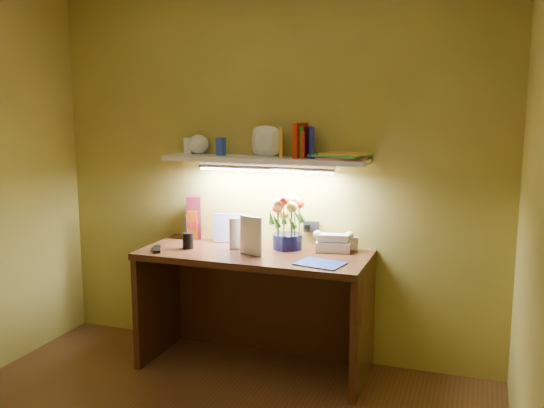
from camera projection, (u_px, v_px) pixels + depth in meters
The scene contains 13 objects.
desk at pixel (254, 310), 3.76m from camera, with size 1.40×0.60×0.75m, color #381E0F.
flower_bouquet at pixel (287, 223), 3.75m from camera, with size 0.20×0.20×0.33m, color black, non-canonical shape.
telephone at pixel (333, 241), 3.71m from camera, with size 0.21×0.16×0.12m, color white, non-canonical shape.
desk_clock at pixel (351, 244), 3.71m from camera, with size 0.09×0.04×0.09m, color silver.
whisky_bottle at pixel (193, 221), 4.03m from camera, with size 0.07×0.07×0.24m, color #C4510D, non-canonical shape.
whisky_box at pixel (194, 217), 4.05m from camera, with size 0.09×0.09×0.29m, color #5B111C.
pen_cup at pixel (188, 235), 3.77m from camera, with size 0.07×0.07×0.17m, color black.
art_card at pixel (228, 228), 3.95m from camera, with size 0.19×0.04×0.19m, color white, non-canonical shape.
tv_remote at pixel (157, 249), 3.73m from camera, with size 0.04×0.16×0.02m, color black.
blue_folder at pixel (320, 264), 3.41m from camera, with size 0.26×0.19×0.01m, color blue.
desk_book_a at pixel (229, 234), 3.75m from camera, with size 0.15×0.02×0.20m, color beige.
desk_book_b at pixel (240, 233), 3.66m from camera, with size 0.17×0.02×0.23m, color white.
wall_shelf at pixel (266, 154), 3.77m from camera, with size 1.31×0.33×0.24m.
Camera 1 is at (1.30, -2.16, 1.64)m, focal length 40.00 mm.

